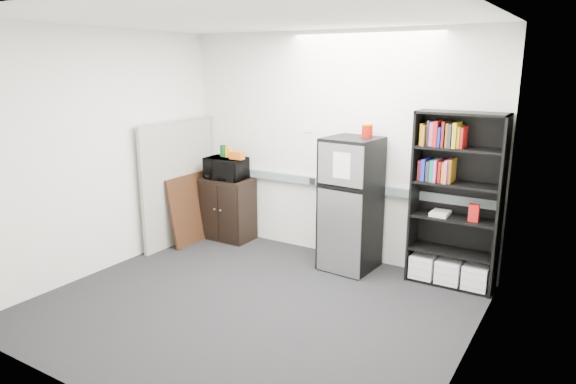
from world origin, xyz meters
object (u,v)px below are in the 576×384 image
object	(u,v)px
bookshelf	(456,202)
refrigerator	(350,204)
cabinet	(228,209)
microwave	(226,168)
cubicle_partition	(179,182)

from	to	relation	value
bookshelf	refrigerator	bearing A→B (deg)	-172.72
cabinet	microwave	world-z (taller)	microwave
microwave	refrigerator	distance (m)	1.85
cubicle_partition	microwave	bearing A→B (deg)	41.06
cabinet	bookshelf	bearing A→B (deg)	1.25
cabinet	cubicle_partition	bearing A→B (deg)	-137.84
cabinet	refrigerator	size ratio (longest dim) A/B	0.55
bookshelf	microwave	distance (m)	2.97
bookshelf	cubicle_partition	distance (m)	3.46
cubicle_partition	microwave	distance (m)	0.64
cubicle_partition	refrigerator	distance (m)	2.32
bookshelf	cabinet	distance (m)	3.01
bookshelf	cabinet	world-z (taller)	bookshelf
cabinet	microwave	size ratio (longest dim) A/B	1.60
cubicle_partition	microwave	size ratio (longest dim) A/B	3.12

